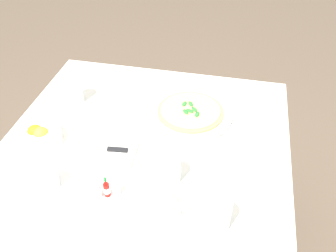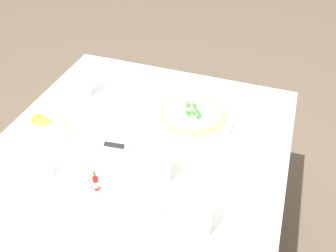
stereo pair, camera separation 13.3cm
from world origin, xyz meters
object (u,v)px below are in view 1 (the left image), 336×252
object	(u,v)px
hot_sauce_bottle	(107,188)
salt_shaker	(98,191)
water_glass_center_back	(219,216)
pizza	(190,111)
pepper_shaker	(116,189)
pizza_plate	(190,114)
coffee_cup_left_edge	(160,205)
water_glass_far_left	(74,91)
menu_card	(68,82)
dinner_knife	(104,149)
water_glass_near_left	(170,170)
citrus_bowl	(41,136)
napkin_folded	(105,152)
coffee_cup_back_corner	(47,180)

from	to	relation	value
hot_sauce_bottle	salt_shaker	world-z (taller)	hot_sauce_bottle
water_glass_center_back	hot_sauce_bottle	world-z (taller)	water_glass_center_back
pizza	pepper_shaker	bearing A→B (deg)	69.85
pizza_plate	pepper_shaker	xyz separation A→B (m)	(0.17, 0.46, 0.01)
coffee_cup_left_edge	hot_sauce_bottle	bearing A→B (deg)	-7.84
pepper_shaker	water_glass_center_back	bearing A→B (deg)	170.60
pizza	water_glass_far_left	xyz separation A→B (m)	(0.50, 0.00, 0.03)
menu_card	pizza_plate	bearing A→B (deg)	-64.27
dinner_knife	hot_sauce_bottle	bearing A→B (deg)	106.34
coffee_cup_left_edge	water_glass_near_left	world-z (taller)	water_glass_near_left
salt_shaker	pepper_shaker	xyz separation A→B (m)	(-0.06, -0.02, 0.00)
pizza	dinner_knife	xyz separation A→B (m)	(0.27, 0.29, -0.00)
pizza	water_glass_near_left	distance (m)	0.36
coffee_cup_left_edge	dinner_knife	bearing A→B (deg)	-38.76
pizza	water_glass_center_back	bearing A→B (deg)	108.14
citrus_bowl	salt_shaker	size ratio (longest dim) A/B	2.67
pepper_shaker	salt_shaker	bearing A→B (deg)	19.65
napkin_folded	citrus_bowl	bearing A→B (deg)	-4.82
water_glass_far_left	salt_shaker	distance (m)	0.55
coffee_cup_back_corner	coffee_cup_left_edge	world-z (taller)	same
coffee_cup_left_edge	water_glass_far_left	bearing A→B (deg)	-44.90
water_glass_far_left	menu_card	distance (m)	0.12
napkin_folded	menu_card	bearing A→B (deg)	-52.08
water_glass_center_back	water_glass_near_left	bearing A→B (deg)	-40.33
hot_sauce_bottle	pepper_shaker	size ratio (longest dim) A/B	1.48
citrus_bowl	salt_shaker	distance (m)	0.37
coffee_cup_back_corner	water_glass_near_left	xyz separation A→B (m)	(-0.39, -0.11, 0.01)
water_glass_center_back	water_glass_near_left	world-z (taller)	water_glass_center_back
pizza_plate	salt_shaker	size ratio (longest dim) A/B	6.14
water_glass_near_left	menu_card	world-z (taller)	water_glass_near_left
hot_sauce_bottle	salt_shaker	bearing A→B (deg)	19.65
water_glass_far_left	hot_sauce_bottle	bearing A→B (deg)	123.62
coffee_cup_left_edge	salt_shaker	distance (m)	0.21
napkin_folded	pepper_shaker	size ratio (longest dim) A/B	3.97
water_glass_center_back	water_glass_far_left	bearing A→B (deg)	-37.14
salt_shaker	menu_card	distance (m)	0.67
water_glass_far_left	menu_card	xyz separation A→B (m)	(0.07, -0.09, -0.03)
pizza_plate	water_glass_near_left	size ratio (longest dim) A/B	3.32
water_glass_far_left	water_glass_center_back	bearing A→B (deg)	142.86
pizza	hot_sauce_bottle	size ratio (longest dim) A/B	3.31
napkin_folded	salt_shaker	bearing A→B (deg)	101.62
coffee_cup_back_corner	citrus_bowl	size ratio (longest dim) A/B	0.87
water_glass_center_back	hot_sauce_bottle	xyz separation A→B (m)	(0.36, -0.05, -0.02)
pizza	water_glass_far_left	bearing A→B (deg)	0.49
pizza	water_glass_center_back	xyz separation A→B (m)	(-0.17, 0.51, 0.03)
dinner_knife	hot_sauce_bottle	xyz separation A→B (m)	(-0.08, 0.18, 0.01)
pizza_plate	coffee_cup_back_corner	xyz separation A→B (m)	(0.40, 0.47, 0.02)
pizza_plate	pizza	size ratio (longest dim) A/B	1.26
water_glass_far_left	coffee_cup_left_edge	bearing A→B (deg)	135.10
pizza_plate	menu_card	world-z (taller)	menu_card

